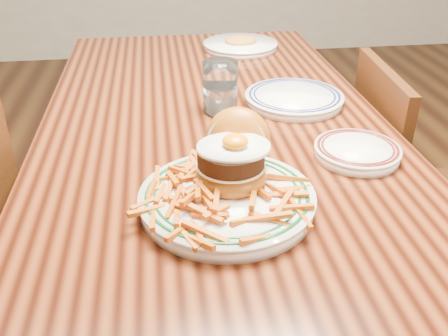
{
  "coord_description": "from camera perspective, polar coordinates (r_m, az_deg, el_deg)",
  "views": [
    {
      "loc": [
        -0.13,
        -1.13,
        1.26
      ],
      "look_at": [
        -0.03,
        -0.39,
        0.84
      ],
      "focal_mm": 40.0,
      "sensor_mm": 36.0,
      "label": 1
    }
  ],
  "objects": [
    {
      "name": "floor",
      "position": [
        1.7,
        -0.89,
        -18.08
      ],
      "size": [
        6.0,
        6.0,
        0.0
      ],
      "primitive_type": "plane",
      "color": "black",
      "rests_on": "ground"
    },
    {
      "name": "table",
      "position": [
        1.29,
        -1.11,
        2.03
      ],
      "size": [
        0.85,
        1.6,
        0.75
      ],
      "color": "black",
      "rests_on": "floor"
    },
    {
      "name": "chair_right",
      "position": [
        1.6,
        19.7,
        -2.76
      ],
      "size": [
        0.42,
        0.42,
        0.84
      ],
      "rotation": [
        0.0,
        0.0,
        3.06
      ],
      "color": "#3E1B0C",
      "rests_on": "floor"
    },
    {
      "name": "main_plate",
      "position": [
        0.9,
        0.57,
        -1.7
      ],
      "size": [
        0.32,
        0.34,
        0.15
      ],
      "rotation": [
        0.0,
        0.0,
        -0.32
      ],
      "color": "white",
      "rests_on": "table"
    },
    {
      "name": "side_plate",
      "position": [
        1.1,
        14.98,
        1.93
      ],
      "size": [
        0.18,
        0.18,
        0.03
      ],
      "rotation": [
        0.0,
        0.0,
        0.28
      ],
      "color": "white",
      "rests_on": "table"
    },
    {
      "name": "rear_plate",
      "position": [
        1.35,
        8.02,
        7.95
      ],
      "size": [
        0.26,
        0.26,
        0.03
      ],
      "rotation": [
        0.0,
        0.0,
        0.34
      ],
      "color": "white",
      "rests_on": "table"
    },
    {
      "name": "water_glass",
      "position": [
        1.27,
        -0.44,
        8.89
      ],
      "size": [
        0.09,
        0.09,
        0.13
      ],
      "color": "white",
      "rests_on": "table"
    },
    {
      "name": "far_plate",
      "position": [
        1.81,
        1.89,
        13.89
      ],
      "size": [
        0.26,
        0.26,
        0.05
      ],
      "rotation": [
        0.0,
        0.0,
        0.21
      ],
      "color": "white",
      "rests_on": "table"
    }
  ]
}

